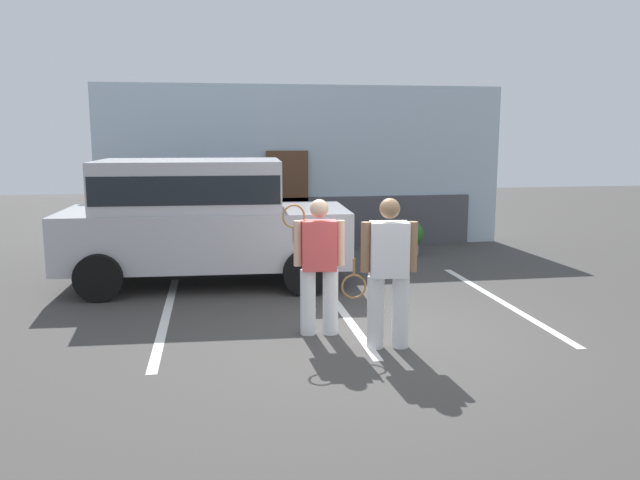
{
  "coord_description": "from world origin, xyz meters",
  "views": [
    {
      "loc": [
        -1.96,
        -7.24,
        2.5
      ],
      "look_at": [
        -0.56,
        1.2,
        1.05
      ],
      "focal_mm": 35.96,
      "sensor_mm": 36.0,
      "label": 1
    }
  ],
  "objects": [
    {
      "name": "ground_plane",
      "position": [
        0.0,
        0.0,
        0.0
      ],
      "size": [
        40.0,
        40.0,
        0.0
      ],
      "primitive_type": "plane",
      "color": "#423F3D"
    },
    {
      "name": "parking_stripe_0",
      "position": [
        -2.66,
        1.5,
        0.0
      ],
      "size": [
        0.12,
        4.4,
        0.01
      ],
      "primitive_type": "cube",
      "color": "silver",
      "rests_on": "ground_plane"
    },
    {
      "name": "parking_stripe_1",
      "position": [
        -0.22,
        1.5,
        0.0
      ],
      "size": [
        0.12,
        4.4,
        0.01
      ],
      "primitive_type": "cube",
      "color": "silver",
      "rests_on": "ground_plane"
    },
    {
      "name": "parking_stripe_2",
      "position": [
        2.22,
        1.5,
        0.0
      ],
      "size": [
        0.12,
        4.4,
        0.01
      ],
      "primitive_type": "cube",
      "color": "silver",
      "rests_on": "ground_plane"
    },
    {
      "name": "house_frontage",
      "position": [
        -0.0,
        6.61,
        1.64
      ],
      "size": [
        8.79,
        0.4,
        3.49
      ],
      "color": "silver",
      "rests_on": "ground_plane"
    },
    {
      "name": "parked_suv",
      "position": [
        -2.21,
        3.35,
        1.15
      ],
      "size": [
        4.68,
        2.33,
        2.05
      ],
      "rotation": [
        0.0,
        0.0,
        -0.05
      ],
      "color": "#B7B7BC",
      "rests_on": "ground_plane"
    },
    {
      "name": "tennis_player_man",
      "position": [
        -0.71,
        0.37,
        0.89
      ],
      "size": [
        0.76,
        0.31,
        1.69
      ],
      "rotation": [
        0.0,
        0.0,
        3.03
      ],
      "color": "white",
      "rests_on": "ground_plane"
    },
    {
      "name": "tennis_player_woman",
      "position": [
        -0.0,
        -0.25,
        0.91
      ],
      "size": [
        0.9,
        0.32,
        1.76
      ],
      "rotation": [
        0.0,
        0.0,
        3.03
      ],
      "color": "white",
      "rests_on": "ground_plane"
    },
    {
      "name": "potted_plant_by_porch",
      "position": [
        1.99,
        5.23,
        0.39
      ],
      "size": [
        0.53,
        0.53,
        0.7
      ],
      "color": "gray",
      "rests_on": "ground_plane"
    }
  ]
}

